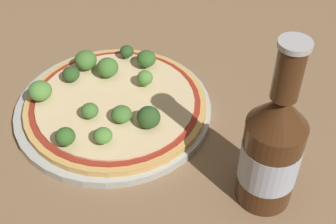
# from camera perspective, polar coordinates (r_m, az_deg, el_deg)

# --- Properties ---
(ground_plane) EXTENTS (3.00, 3.00, 0.00)m
(ground_plane) POSITION_cam_1_polar(r_m,az_deg,el_deg) (0.73, -7.18, 0.31)
(ground_plane) COLOR #846647
(plate) EXTENTS (0.30, 0.30, 0.01)m
(plate) POSITION_cam_1_polar(r_m,az_deg,el_deg) (0.72, -6.78, 0.26)
(plate) COLOR #B2B7B2
(plate) RESTS_ON ground_plane
(pizza) EXTENTS (0.27, 0.27, 0.01)m
(pizza) POSITION_cam_1_polar(r_m,az_deg,el_deg) (0.71, -6.59, 0.83)
(pizza) COLOR tan
(pizza) RESTS_ON plate
(broccoli_floret_0) EXTENTS (0.03, 0.03, 0.02)m
(broccoli_floret_0) POSITION_cam_1_polar(r_m,az_deg,el_deg) (0.66, -5.67, -0.27)
(broccoli_floret_0) COLOR #7A9E5B
(broccoli_floret_0) RESTS_ON pizza
(broccoli_floret_1) EXTENTS (0.04, 0.04, 0.03)m
(broccoli_floret_1) POSITION_cam_1_polar(r_m,az_deg,el_deg) (0.76, -10.01, 6.25)
(broccoli_floret_1) COLOR #7A9E5B
(broccoli_floret_1) RESTS_ON pizza
(broccoli_floret_2) EXTENTS (0.03, 0.03, 0.03)m
(broccoli_floret_2) POSITION_cam_1_polar(r_m,az_deg,el_deg) (0.75, -2.65, 6.51)
(broccoli_floret_2) COLOR #7A9E5B
(broccoli_floret_2) RESTS_ON pizza
(broccoli_floret_3) EXTENTS (0.03, 0.03, 0.03)m
(broccoli_floret_3) POSITION_cam_1_polar(r_m,az_deg,el_deg) (0.65, -2.37, -0.66)
(broccoli_floret_3) COLOR #7A9E5B
(broccoli_floret_3) RESTS_ON pizza
(broccoli_floret_4) EXTENTS (0.03, 0.03, 0.03)m
(broccoli_floret_4) POSITION_cam_1_polar(r_m,az_deg,el_deg) (0.64, -12.41, -2.96)
(broccoli_floret_4) COLOR #7A9E5B
(broccoli_floret_4) RESTS_ON pizza
(broccoli_floret_5) EXTENTS (0.03, 0.03, 0.02)m
(broccoli_floret_5) POSITION_cam_1_polar(r_m,az_deg,el_deg) (0.74, -11.79, 4.52)
(broccoli_floret_5) COLOR #7A9E5B
(broccoli_floret_5) RESTS_ON pizza
(broccoli_floret_6) EXTENTS (0.02, 0.02, 0.03)m
(broccoli_floret_6) POSITION_cam_1_polar(r_m,az_deg,el_deg) (0.72, -2.82, 4.18)
(broccoli_floret_6) COLOR #7A9E5B
(broccoli_floret_6) RESTS_ON pizza
(broccoli_floret_7) EXTENTS (0.02, 0.02, 0.02)m
(broccoli_floret_7) POSITION_cam_1_polar(r_m,az_deg,el_deg) (0.78, -5.05, 7.36)
(broccoli_floret_7) COLOR #7A9E5B
(broccoli_floret_7) RESTS_ON pizza
(broccoli_floret_8) EXTENTS (0.03, 0.03, 0.02)m
(broccoli_floret_8) POSITION_cam_1_polar(r_m,az_deg,el_deg) (0.63, -7.94, -2.88)
(broccoli_floret_8) COLOR #7A9E5B
(broccoli_floret_8) RESTS_ON pizza
(broccoli_floret_9) EXTENTS (0.02, 0.02, 0.02)m
(broccoli_floret_9) POSITION_cam_1_polar(r_m,az_deg,el_deg) (0.67, -9.52, 0.16)
(broccoli_floret_9) COLOR #7A9E5B
(broccoli_floret_9) RESTS_ON pizza
(broccoli_floret_10) EXTENTS (0.04, 0.04, 0.03)m
(broccoli_floret_10) POSITION_cam_1_polar(r_m,az_deg,el_deg) (0.72, -15.34, 2.51)
(broccoli_floret_10) COLOR #7A9E5B
(broccoli_floret_10) RESTS_ON pizza
(broccoli_floret_11) EXTENTS (0.03, 0.03, 0.03)m
(broccoli_floret_11) POSITION_cam_1_polar(r_m,az_deg,el_deg) (0.74, -7.36, 5.42)
(broccoli_floret_11) COLOR #7A9E5B
(broccoli_floret_11) RESTS_ON pizza
(beer_bottle) EXTENTS (0.07, 0.07, 0.24)m
(beer_bottle) POSITION_cam_1_polar(r_m,az_deg,el_deg) (0.56, 12.54, -4.46)
(beer_bottle) COLOR #472814
(beer_bottle) RESTS_ON ground_plane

